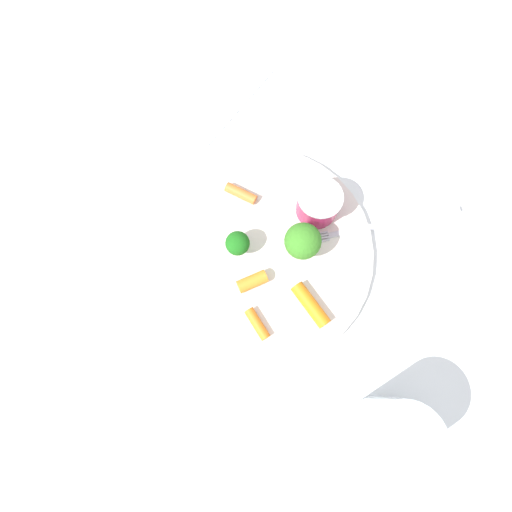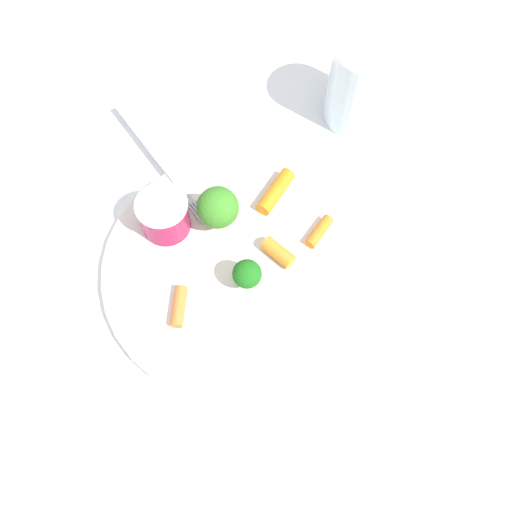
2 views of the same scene
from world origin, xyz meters
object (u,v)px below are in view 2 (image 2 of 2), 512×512
at_px(carrot_stick_0, 276,192).
at_px(carrot_stick_3, 319,232).
at_px(plate, 239,267).
at_px(fork, 161,162).
at_px(sauce_cup, 164,215).
at_px(drinking_glass, 362,84).
at_px(broccoli_floret_1, 247,274).
at_px(napkin, 28,432).
at_px(broccoli_floret_0, 218,208).
at_px(carrot_stick_2, 179,306).
at_px(carrot_stick_1, 278,252).

xyz_separation_m(carrot_stick_0, carrot_stick_3, (-0.04, -0.05, -0.00)).
distance_m(plate, fork, 0.16).
xyz_separation_m(sauce_cup, drinking_glass, (0.20, -0.18, 0.02)).
height_order(fork, drinking_glass, drinking_glass).
relative_size(broccoli_floret_1, carrot_stick_3, 1.03).
bearing_deg(carrot_stick_3, napkin, 137.91).
height_order(broccoli_floret_0, napkin, broccoli_floret_0).
bearing_deg(carrot_stick_2, fork, 22.19).
relative_size(broccoli_floret_0, napkin, 0.36).
bearing_deg(fork, drinking_glass, -58.80).
bearing_deg(carrot_stick_0, carrot_stick_2, 155.58).
relative_size(carrot_stick_0, napkin, 0.36).
distance_m(carrot_stick_2, carrot_stick_3, 0.16).
xyz_separation_m(broccoli_floret_1, carrot_stick_3, (0.07, -0.06, -0.02)).
height_order(plate, carrot_stick_1, carrot_stick_1).
height_order(carrot_stick_3, drinking_glass, drinking_glass).
distance_m(plate, napkin, 0.25).
bearing_deg(carrot_stick_0, broccoli_floret_0, 133.31).
bearing_deg(napkin, carrot_stick_2, -36.93).
xyz_separation_m(carrot_stick_2, carrot_stick_3, (0.11, -0.12, -0.00)).
xyz_separation_m(broccoli_floret_0, carrot_stick_0, (0.05, -0.05, -0.03)).
height_order(carrot_stick_0, carrot_stick_2, carrot_stick_0).
xyz_separation_m(sauce_cup, broccoli_floret_0, (0.01, -0.05, 0.01)).
distance_m(fork, drinking_glass, 0.25).
height_order(carrot_stick_1, drinking_glass, drinking_glass).
height_order(sauce_cup, broccoli_floret_1, sauce_cup).
bearing_deg(broccoli_floret_0, fork, 52.50).
relative_size(plate, fork, 1.87).
relative_size(carrot_stick_2, fork, 0.27).
distance_m(carrot_stick_0, carrot_stick_1, 0.07).
height_order(broccoli_floret_0, fork, broccoli_floret_0).
xyz_separation_m(sauce_cup, carrot_stick_3, (0.02, -0.16, -0.02)).
bearing_deg(carrot_stick_1, sauce_cup, 84.71).
bearing_deg(broccoli_floret_1, drinking_glass, -17.54).
xyz_separation_m(carrot_stick_1, drinking_glass, (0.21, -0.06, 0.03)).
bearing_deg(broccoli_floret_0, napkin, 153.16).
height_order(carrot_stick_1, carrot_stick_3, carrot_stick_1).
bearing_deg(fork, carrot_stick_2, -157.81).
relative_size(sauce_cup, fork, 0.36).
bearing_deg(carrot_stick_0, sauce_cup, 119.71).
bearing_deg(carrot_stick_1, fork, 59.83).
relative_size(carrot_stick_1, drinking_glass, 0.35).
distance_m(carrot_stick_1, carrot_stick_2, 0.11).
bearing_deg(carrot_stick_1, drinking_glass, -14.53).
xyz_separation_m(broccoli_floret_0, napkin, (-0.24, 0.12, -0.04)).
bearing_deg(carrot_stick_1, napkin, 138.93).
height_order(plate, broccoli_floret_0, broccoli_floret_0).
bearing_deg(carrot_stick_1, carrot_stick_0, 12.94).
bearing_deg(carrot_stick_0, drinking_glass, -26.87).
bearing_deg(drinking_glass, broccoli_floret_0, 147.09).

